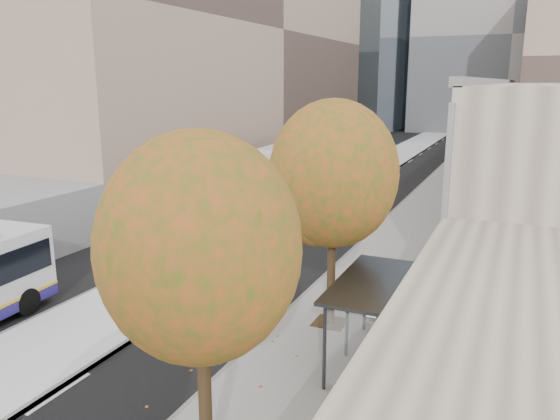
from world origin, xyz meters
The scene contains 10 objects.
bus_platform centered at (-3.88, 35.00, 0.07)m, with size 4.25×150.00×0.15m, color silver.
sidewalk centered at (4.12, 35.00, 0.04)m, with size 4.75×150.00×0.08m, color gray.
building_midrise centered at (-22.50, 41.00, 12.50)m, with size 24.00×46.00×25.00m, color gray.
building_far_block centered at (6.00, 96.00, 15.00)m, with size 30.00×18.00×30.00m, color #9D948F.
bus_shelter centered at (5.69, 10.96, 2.19)m, with size 1.90×4.40×2.53m.
tree_b centered at (3.60, 5.00, 5.04)m, with size 4.00×4.00×6.97m.
tree_c centered at (3.60, 13.00, 5.25)m, with size 4.20×4.20×7.28m.
bus_far centered at (-7.49, 30.58, 1.73)m, with size 3.88×19.16×3.17m.
cyclist centered at (-0.24, 10.61, 0.87)m, with size 0.91×1.89×2.33m.
distant_car centered at (-6.95, 56.40, 0.72)m, with size 1.70×4.22×1.44m, color white.
Camera 1 is at (9.13, -3.55, 8.17)m, focal length 35.00 mm.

